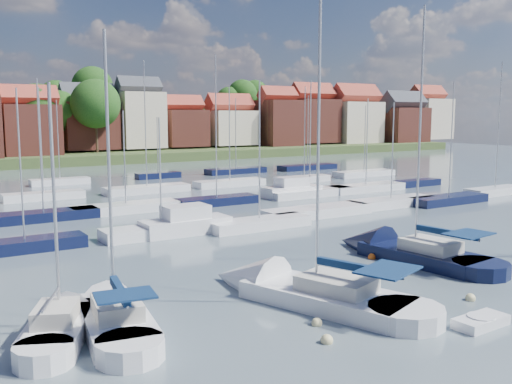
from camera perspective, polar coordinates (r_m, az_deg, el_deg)
ground at (r=65.25m, az=-10.27°, el=-0.51°), size 260.00×260.00×0.00m
sailboat_left at (r=26.88m, az=-14.20°, el=-11.83°), size 4.26×10.41×13.82m
sailboat_centre at (r=29.44m, az=4.04°, el=-9.89°), size 7.54×13.46×17.65m
sailboat_navy at (r=38.55m, az=14.33°, el=-5.85°), size 4.70×12.74×17.19m
sailboat_far at (r=26.51m, az=-18.81°, el=-12.35°), size 5.55×8.69×11.43m
tender at (r=27.56m, az=21.56°, el=-11.97°), size 2.67×1.31×0.57m
buoy_b at (r=24.29m, az=7.09°, el=-14.74°), size 0.53×0.53×0.53m
buoy_c at (r=26.07m, az=6.09°, el=-13.11°), size 0.48×0.48×0.48m
buoy_d at (r=31.09m, az=20.64°, el=-10.09°), size 0.51×0.51×0.51m
buoy_e at (r=37.85m, az=11.50°, el=-6.56°), size 0.49×0.49×0.49m
marina_field at (r=61.53m, az=-6.95°, el=-0.53°), size 79.62×41.41×15.93m
far_shore_town at (r=154.95m, az=-22.51°, el=5.48°), size 212.46×90.00×22.27m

